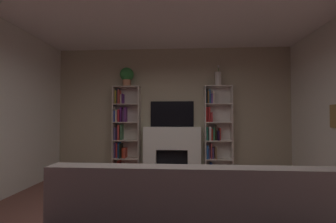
# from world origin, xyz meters

# --- Properties ---
(wall_back_accent) EXTENTS (5.39, 0.06, 2.89)m
(wall_back_accent) POSITION_xyz_m (0.00, 2.74, 1.44)
(wall_back_accent) COLOR tan
(wall_back_accent) RESTS_ON ground_plane
(fireplace) EXTENTS (1.36, 0.55, 1.10)m
(fireplace) POSITION_xyz_m (0.00, 2.58, 0.59)
(fireplace) COLOR white
(fireplace) RESTS_ON ground_plane
(tv) EXTENTS (0.97, 0.06, 0.57)m
(tv) POSITION_xyz_m (0.00, 2.68, 1.39)
(tv) COLOR black
(tv) RESTS_ON fireplace
(bookshelf_left) EXTENTS (0.59, 0.29, 2.00)m
(bookshelf_left) POSITION_xyz_m (-1.08, 2.60, 0.97)
(bookshelf_left) COLOR beige
(bookshelf_left) RESTS_ON ground_plane
(bookshelf_right) EXTENTS (0.59, 0.26, 2.00)m
(bookshelf_right) POSITION_xyz_m (0.95, 2.61, 0.98)
(bookshelf_right) COLOR beige
(bookshelf_right) RESTS_ON ground_plane
(potted_plant) EXTENTS (0.31, 0.31, 0.43)m
(potted_plant) POSITION_xyz_m (-1.02, 2.56, 2.25)
(potted_plant) COLOR #AE7251
(potted_plant) RESTS_ON bookshelf_left
(vase_with_flowers) EXTENTS (0.14, 0.14, 0.46)m
(vase_with_flowers) POSITION_xyz_m (1.02, 2.56, 2.16)
(vase_with_flowers) COLOR beige
(vase_with_flowers) RESTS_ON bookshelf_right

